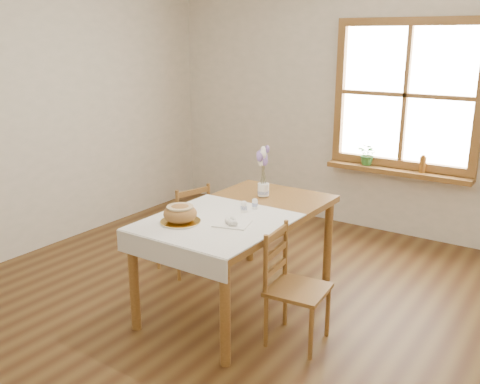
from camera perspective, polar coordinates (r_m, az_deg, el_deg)
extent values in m
plane|color=brown|center=(4.07, -2.44, -13.26)|extent=(5.00, 5.00, 0.00)
cube|color=beige|center=(5.78, 12.48, 8.91)|extent=(4.50, 0.10, 2.60)
cube|color=beige|center=(5.26, -22.91, 7.31)|extent=(0.10, 5.00, 2.60)
cube|color=#915F2C|center=(5.54, 17.88, 16.94)|extent=(1.46, 0.08, 0.08)
cube|color=#915F2C|center=(5.67, 16.67, 2.92)|extent=(1.46, 0.08, 0.08)
cube|color=#915F2C|center=(5.80, 10.66, 10.52)|extent=(0.08, 0.08, 1.30)
cube|color=#915F2C|center=(5.56, 17.26, 9.84)|extent=(0.04, 0.06, 1.30)
cube|color=#915F2C|center=(5.56, 17.26, 9.84)|extent=(1.30, 0.06, 0.04)
cube|color=white|center=(5.59, 17.35, 9.86)|extent=(1.30, 0.01, 1.30)
cube|color=#915F2C|center=(5.63, 16.43, 2.11)|extent=(1.46, 0.20, 0.05)
cube|color=#915F2C|center=(4.00, 0.00, -2.41)|extent=(0.90, 1.60, 0.05)
cylinder|color=#915F2C|center=(3.85, -11.22, -9.56)|extent=(0.07, 0.07, 0.70)
cylinder|color=#915F2C|center=(3.39, -1.61, -12.99)|extent=(0.07, 0.07, 0.70)
cylinder|color=#915F2C|center=(4.90, 1.08, -3.44)|extent=(0.07, 0.07, 0.70)
cylinder|color=#915F2C|center=(4.55, 9.37, -5.26)|extent=(0.07, 0.07, 0.70)
cube|color=white|center=(3.75, -2.61, -3.21)|extent=(0.91, 0.99, 0.01)
cylinder|color=white|center=(3.74, -6.36, -3.18)|extent=(0.30, 0.30, 0.01)
ellipsoid|color=#A9793B|center=(3.71, -6.40, -2.14)|extent=(0.23, 0.23, 0.13)
cube|color=white|center=(3.68, -0.84, -3.40)|extent=(0.28, 0.25, 0.01)
cylinder|color=white|center=(3.92, 0.40, -1.56)|extent=(0.05, 0.05, 0.09)
cylinder|color=white|center=(4.00, 1.60, -1.24)|extent=(0.06, 0.06, 0.08)
cylinder|color=white|center=(4.34, 2.50, 0.15)|extent=(0.11, 0.11, 0.10)
imported|color=#34772F|center=(5.71, 13.49, 3.68)|extent=(0.27, 0.28, 0.18)
cylinder|color=#9D5B1D|center=(5.54, 18.91, 2.88)|extent=(0.07, 0.07, 0.18)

